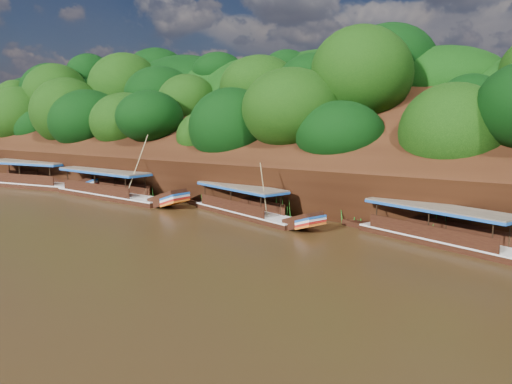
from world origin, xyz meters
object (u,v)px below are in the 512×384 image
boat_1 (252,211)px  boat_2 (116,193)px  boat_0 (459,240)px  boat_3 (40,182)px

boat_1 → boat_2: size_ratio=0.79×
boat_0 → boat_3: 41.51m
boat_1 → boat_3: boat_1 is taller
boat_1 → boat_2: boat_2 is taller
boat_0 → boat_2: boat_2 is taller
boat_0 → boat_2: (-29.30, 0.51, 0.08)m
boat_1 → boat_3: (-26.92, 0.29, 0.12)m
boat_0 → boat_3: boat_0 is taller
boat_0 → boat_1: bearing=-163.5°
boat_1 → boat_2: bearing=-162.5°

